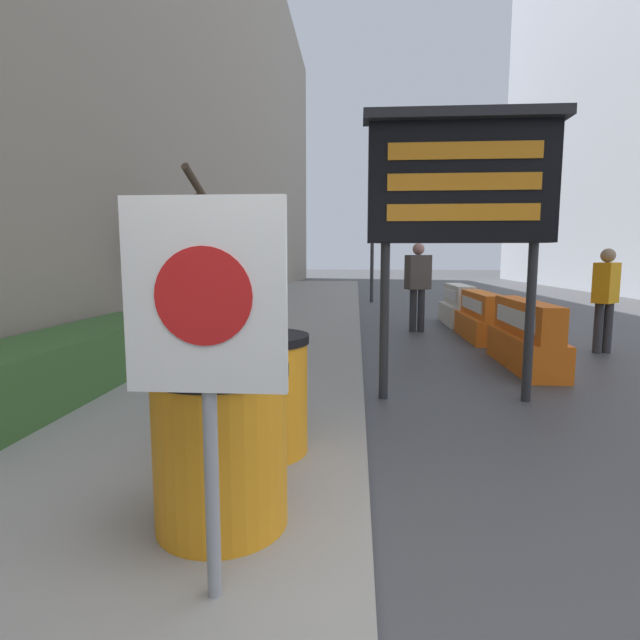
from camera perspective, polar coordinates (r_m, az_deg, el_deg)
The scene contains 15 objects.
hedge_strip at distance 6.02m, azimuth -26.69°, elevation -4.24°, with size 0.90×4.08×0.62m.
bare_tree at distance 8.74m, azimuth -16.40°, elevation 6.67°, with size 1.50×1.57×2.81m.
barrel_drum_foreground at distance 2.77m, azimuth -11.25°, elevation -13.82°, with size 0.73×0.73×0.87m.
barrel_drum_middle at distance 3.71m, azimuth -6.89°, elevation -8.29°, with size 0.73×0.73×0.87m.
warning_sign at distance 2.01m, azimuth -12.90°, elevation -0.60°, with size 0.64×0.08×1.66m.
message_board at distance 5.53m, azimuth 15.84°, elevation 14.73°, with size 2.04×0.36×3.01m.
jersey_barrier_orange_far at distance 7.55m, azimuth 22.42°, elevation -1.95°, with size 0.52×2.02×0.94m.
jersey_barrier_orange_near at distance 9.90m, azimuth 17.96°, elevation 0.15°, with size 0.62×1.95×0.88m.
jersey_barrier_white at distance 11.95m, azimuth 15.57°, elevation 1.45°, with size 0.65×1.72×0.91m.
traffic_cone_near at distance 8.54m, azimuth 23.61°, elevation -1.40°, with size 0.41×0.41×0.73m.
traffic_cone_mid at distance 8.53m, azimuth 21.36°, elevation -1.89°, with size 0.31×0.31×0.56m.
traffic_cone_far at distance 14.96m, azimuth 18.57°, elevation 1.99°, with size 0.33×0.33×0.58m.
traffic_light_near_curb at distance 17.34m, azimuth 6.05°, elevation 12.53°, with size 0.28×0.44×4.39m.
pedestrian_worker at distance 9.22m, azimuth 29.84°, elevation 2.82°, with size 0.50×0.50×1.68m.
pedestrian_passerby at distance 10.49m, azimuth 11.12°, elevation 4.53°, with size 0.55×0.44×1.83m.
Camera 1 is at (-0.09, -1.82, 1.55)m, focal length 28.00 mm.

